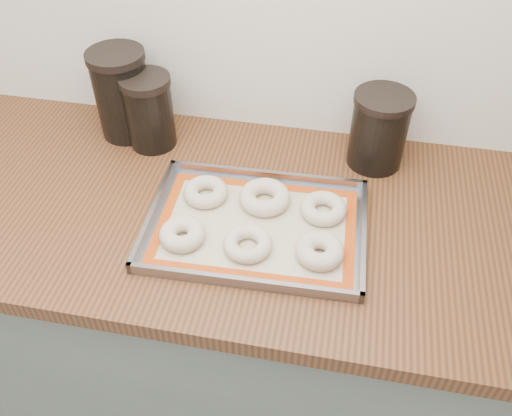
% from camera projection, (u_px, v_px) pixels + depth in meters
% --- Properties ---
extents(cabinet, '(3.00, 0.65, 0.86)m').
position_uv_depth(cabinet, '(217.00, 323.00, 1.54)').
color(cabinet, slate).
rests_on(cabinet, floor).
extents(countertop, '(3.06, 0.68, 0.04)m').
position_uv_depth(countertop, '(208.00, 209.00, 1.23)').
color(countertop, brown).
rests_on(countertop, cabinet).
extents(baking_tray, '(0.47, 0.35, 0.03)m').
position_uv_depth(baking_tray, '(256.00, 226.00, 1.15)').
color(baking_tray, gray).
rests_on(baking_tray, countertop).
extents(baking_mat, '(0.43, 0.30, 0.00)m').
position_uv_depth(baking_mat, '(256.00, 227.00, 1.15)').
color(baking_mat, '#C6B793').
rests_on(baking_mat, baking_tray).
extents(bagel_front_left, '(0.11, 0.11, 0.04)m').
position_uv_depth(bagel_front_left, '(182.00, 234.00, 1.11)').
color(bagel_front_left, beige).
rests_on(bagel_front_left, baking_mat).
extents(bagel_front_mid, '(0.13, 0.13, 0.03)m').
position_uv_depth(bagel_front_mid, '(248.00, 244.00, 1.10)').
color(bagel_front_mid, beige).
rests_on(bagel_front_mid, baking_mat).
extents(bagel_front_right, '(0.12, 0.12, 0.04)m').
position_uv_depth(bagel_front_right, '(320.00, 251.00, 1.08)').
color(bagel_front_right, beige).
rests_on(bagel_front_right, baking_mat).
extents(bagel_back_left, '(0.12, 0.12, 0.03)m').
position_uv_depth(bagel_back_left, '(206.00, 192.00, 1.21)').
color(bagel_back_left, beige).
rests_on(bagel_back_left, baking_mat).
extents(bagel_back_mid, '(0.13, 0.13, 0.04)m').
position_uv_depth(bagel_back_mid, '(265.00, 197.00, 1.19)').
color(bagel_back_mid, beige).
rests_on(bagel_back_mid, baking_mat).
extents(bagel_back_right, '(0.13, 0.13, 0.03)m').
position_uv_depth(bagel_back_right, '(323.00, 208.00, 1.17)').
color(bagel_back_right, beige).
rests_on(bagel_back_right, baking_mat).
extents(canister_left, '(0.14, 0.14, 0.22)m').
position_uv_depth(canister_left, '(122.00, 94.00, 1.33)').
color(canister_left, black).
rests_on(canister_left, countertop).
extents(canister_mid, '(0.12, 0.12, 0.19)m').
position_uv_depth(canister_mid, '(149.00, 111.00, 1.31)').
color(canister_mid, black).
rests_on(canister_mid, countertop).
extents(canister_right, '(0.14, 0.14, 0.18)m').
position_uv_depth(canister_right, '(379.00, 130.00, 1.26)').
color(canister_right, black).
rests_on(canister_right, countertop).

